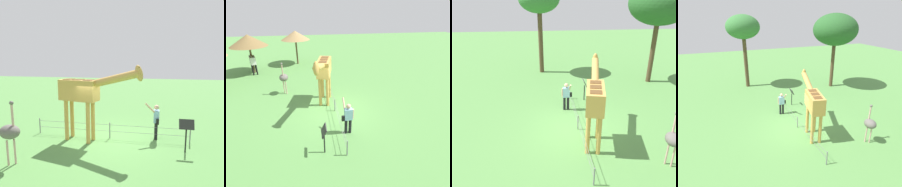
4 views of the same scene
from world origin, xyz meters
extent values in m
plane|color=#568E47|center=(0.00, 0.00, 0.00)|extent=(60.00, 60.00, 0.00)
cylinder|color=gold|center=(-0.69, -0.28, 0.91)|extent=(0.18, 0.18, 1.82)
cylinder|color=gold|center=(-0.79, -0.71, 0.91)|extent=(0.18, 0.18, 1.82)
cylinder|color=gold|center=(-1.77, -0.05, 0.91)|extent=(0.18, 0.18, 1.82)
cylinder|color=gold|center=(-1.86, -0.48, 0.91)|extent=(0.18, 0.18, 1.82)
cube|color=gold|center=(-1.28, -0.38, 2.27)|extent=(1.81, 1.04, 0.90)
cube|color=brown|center=(-0.79, -0.48, 2.73)|extent=(0.44, 0.51, 0.02)
cube|color=brown|center=(-1.28, -0.38, 2.73)|extent=(0.44, 0.51, 0.02)
cube|color=brown|center=(-1.77, -0.27, 2.73)|extent=(0.44, 0.51, 0.02)
cylinder|color=gold|center=(0.33, -0.72, 2.80)|extent=(2.19, 0.77, 0.84)
ellipsoid|color=gold|center=(1.35, -0.94, 3.07)|extent=(0.47, 0.34, 0.69)
cylinder|color=brown|center=(1.35, -0.88, 3.25)|extent=(0.05, 0.05, 0.14)
cylinder|color=brown|center=(1.35, -1.00, 3.25)|extent=(0.05, 0.05, 0.14)
cylinder|color=black|center=(2.07, 0.29, 0.39)|extent=(0.14, 0.14, 0.78)
cylinder|color=black|center=(2.07, 0.49, 0.39)|extent=(0.14, 0.14, 0.78)
cube|color=#8CBFE0|center=(2.07, 0.39, 1.06)|extent=(0.24, 0.36, 0.55)
sphere|color=#D8AD8C|center=(2.07, 0.39, 1.47)|extent=(0.22, 0.22, 0.22)
cylinder|color=#D8AD8C|center=(1.78, 0.23, 1.47)|extent=(0.45, 0.09, 0.44)
cylinder|color=#D8AD8C|center=(2.07, 0.61, 1.05)|extent=(0.08, 0.08, 0.50)
cube|color=black|center=(2.13, 0.17, 0.88)|extent=(0.12, 0.20, 0.24)
cylinder|color=#CC9E93|center=(-2.73, -2.92, 0.45)|extent=(0.07, 0.07, 0.90)
cylinder|color=#CC9E93|center=(-2.89, -3.08, 0.45)|extent=(0.07, 0.07, 0.90)
ellipsoid|color=#66605B|center=(-2.81, -3.00, 1.18)|extent=(0.70, 0.56, 0.49)
cylinder|color=#CC9E93|center=(-2.66, -3.00, 1.73)|extent=(0.08, 0.08, 0.80)
sphere|color=#66605B|center=(-2.66, -3.00, 2.18)|extent=(0.14, 0.14, 0.14)
cylinder|color=brown|center=(5.84, -6.10, 2.09)|extent=(0.33, 0.33, 4.19)
ellipsoid|color=#285B28|center=(5.84, -6.10, 5.39)|extent=(4.02, 4.02, 2.82)
cylinder|color=brown|center=(8.79, 1.66, 2.36)|extent=(0.35, 0.35, 4.72)
ellipsoid|color=#387538|center=(8.79, 1.66, 5.63)|extent=(3.04, 3.04, 2.13)
cylinder|color=black|center=(3.19, -0.83, 0.47)|extent=(0.06, 0.06, 0.95)
cube|color=#2D2D2D|center=(3.19, -0.83, 1.13)|extent=(0.56, 0.21, 0.38)
cylinder|color=slate|center=(-3.50, 0.06, 0.38)|extent=(0.05, 0.05, 0.75)
cylinder|color=slate|center=(0.00, 0.06, 0.38)|extent=(0.05, 0.05, 0.75)
cylinder|color=slate|center=(3.50, 0.06, 0.38)|extent=(0.05, 0.05, 0.75)
cube|color=slate|center=(0.00, 0.06, 0.64)|extent=(7.00, 0.01, 0.01)
cube|color=slate|center=(0.00, 0.06, 0.34)|extent=(7.00, 0.01, 0.01)
camera|label=1|loc=(1.89, -8.94, 3.61)|focal=33.60mm
camera|label=2|loc=(8.84, -1.17, 5.54)|focal=28.72mm
camera|label=3|loc=(-9.24, 1.66, 6.10)|focal=36.65mm
camera|label=4|loc=(-9.50, 4.25, 6.59)|focal=30.56mm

